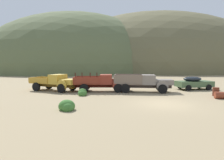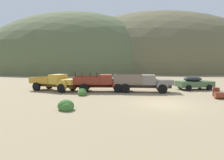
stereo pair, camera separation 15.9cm
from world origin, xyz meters
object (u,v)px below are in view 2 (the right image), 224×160
object	(u,v)px
truck_primer_gray	(147,83)
oil_drum_tipped	(220,95)
car_weathered_green	(195,83)
truck_rust_red	(105,82)
oil_drum_spare	(216,92)
truck_faded_yellow	(58,82)

from	to	relation	value
truck_primer_gray	oil_drum_tipped	xyz separation A→B (m)	(5.94, -3.83, -0.70)
oil_drum_tipped	car_weathered_green	bearing A→B (deg)	88.51
oil_drum_tipped	truck_rust_red	bearing A→B (deg)	159.15
oil_drum_spare	truck_faded_yellow	bearing A→B (deg)	170.66
truck_faded_yellow	oil_drum_tipped	bearing A→B (deg)	5.39
truck_primer_gray	oil_drum_spare	distance (m)	6.75
truck_faded_yellow	car_weathered_green	world-z (taller)	truck_faded_yellow
oil_drum_tipped	truck_primer_gray	bearing A→B (deg)	147.19
truck_primer_gray	car_weathered_green	bearing A→B (deg)	23.73
truck_primer_gray	oil_drum_spare	bearing A→B (deg)	-17.32
truck_rust_red	oil_drum_spare	xyz separation A→B (m)	(10.91, -2.61, -0.58)
truck_rust_red	truck_primer_gray	size ratio (longest dim) A/B	0.95
car_weathered_green	oil_drum_spare	distance (m)	4.66
truck_rust_red	car_weathered_green	bearing A→B (deg)	7.27
truck_primer_gray	truck_rust_red	bearing A→B (deg)	-178.79
truck_faded_yellow	oil_drum_tipped	world-z (taller)	truck_faded_yellow
car_weathered_green	oil_drum_tipped	world-z (taller)	car_weathered_green
truck_primer_gray	oil_drum_tipped	world-z (taller)	truck_primer_gray
truck_rust_red	oil_drum_tipped	world-z (taller)	truck_rust_red
truck_primer_gray	car_weathered_green	xyz separation A→B (m)	(6.10, 2.23, -0.20)
truck_primer_gray	oil_drum_spare	xyz separation A→B (m)	(6.28, -2.41, -0.60)
truck_primer_gray	truck_faded_yellow	bearing A→B (deg)	-177.97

